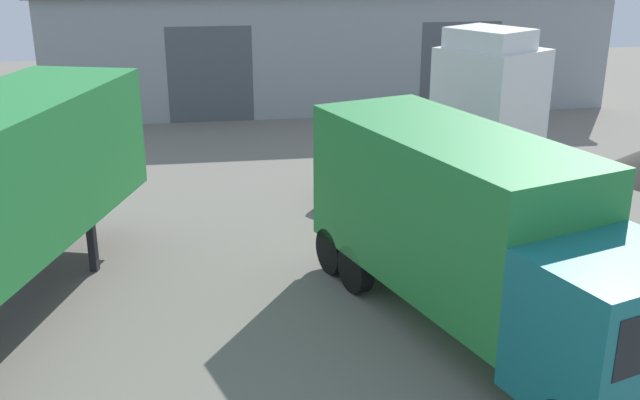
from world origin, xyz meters
The scene contains 4 objects.
ground_plane centered at (0.00, 0.00, 0.00)m, with size 60.00×60.00×0.00m, color slate.
warehouse_building centered at (0.00, 17.76, 2.44)m, with size 22.73×8.03×4.86m.
tractor_unit_white centered at (2.63, 5.77, 2.04)m, with size 6.97×5.65×4.34m.
box_truck_teal centered at (-0.55, -2.76, 1.98)m, with size 4.78×8.34×3.54m.
Camera 1 is at (-5.00, -14.41, 6.87)m, focal length 42.00 mm.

